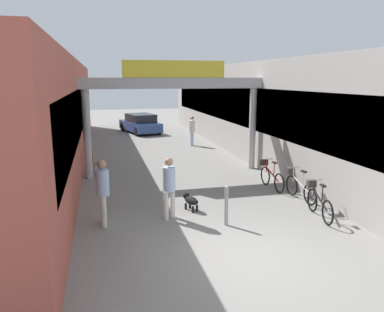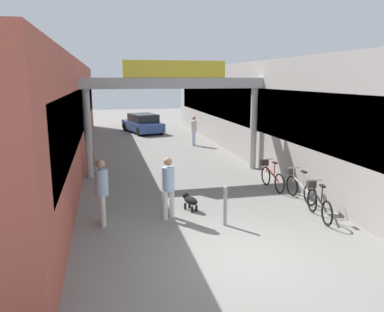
{
  "view_description": "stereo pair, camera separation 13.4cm",
  "coord_description": "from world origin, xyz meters",
  "px_view_note": "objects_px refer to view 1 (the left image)",
  "views": [
    {
      "loc": [
        -2.83,
        -6.99,
        3.77
      ],
      "look_at": [
        0.0,
        4.53,
        1.3
      ],
      "focal_mm": 35.0,
      "sensor_mm": 36.0,
      "label": 1
    },
    {
      "loc": [
        -2.7,
        -7.02,
        3.77
      ],
      "look_at": [
        0.0,
        4.53,
        1.3
      ],
      "focal_mm": 35.0,
      "sensor_mm": 36.0,
      "label": 2
    }
  ],
  "objects_px": {
    "bollard_post_metal": "(226,205)",
    "dog_on_leash": "(190,200)",
    "parked_car_blue": "(140,124)",
    "bicycle_silver_second": "(299,186)",
    "pedestrian_carrying_crate": "(192,129)",
    "bicycle_red_third": "(271,176)",
    "cafe_chair_wood_nearer": "(96,161)",
    "bicycle_black_nearest": "(318,201)",
    "pedestrian_companion": "(103,188)",
    "pedestrian_with_dog": "(169,184)"
  },
  "relations": [
    {
      "from": "bollard_post_metal",
      "to": "dog_on_leash",
      "type": "bearing_deg",
      "value": 115.58
    },
    {
      "from": "dog_on_leash",
      "to": "parked_car_blue",
      "type": "relative_size",
      "value": 0.16
    },
    {
      "from": "bicycle_silver_second",
      "to": "parked_car_blue",
      "type": "height_order",
      "value": "parked_car_blue"
    },
    {
      "from": "pedestrian_carrying_crate",
      "to": "dog_on_leash",
      "type": "height_order",
      "value": "pedestrian_carrying_crate"
    },
    {
      "from": "dog_on_leash",
      "to": "bicycle_silver_second",
      "type": "bearing_deg",
      "value": 2.7
    },
    {
      "from": "dog_on_leash",
      "to": "bicycle_red_third",
      "type": "distance_m",
      "value": 3.6
    },
    {
      "from": "bicycle_red_third",
      "to": "cafe_chair_wood_nearer",
      "type": "xyz_separation_m",
      "value": [
        -5.94,
        3.36,
        0.1
      ]
    },
    {
      "from": "bicycle_black_nearest",
      "to": "bicycle_silver_second",
      "type": "distance_m",
      "value": 1.53
    },
    {
      "from": "bicycle_black_nearest",
      "to": "dog_on_leash",
      "type": "bearing_deg",
      "value": 157.96
    },
    {
      "from": "bicycle_black_nearest",
      "to": "bollard_post_metal",
      "type": "distance_m",
      "value": 2.68
    },
    {
      "from": "bicycle_black_nearest",
      "to": "parked_car_blue",
      "type": "bearing_deg",
      "value": 99.79
    },
    {
      "from": "cafe_chair_wood_nearer",
      "to": "bollard_post_metal",
      "type": "bearing_deg",
      "value": -61.94
    },
    {
      "from": "bicycle_red_third",
      "to": "pedestrian_companion",
      "type": "bearing_deg",
      "value": -159.52
    },
    {
      "from": "dog_on_leash",
      "to": "pedestrian_companion",
      "type": "bearing_deg",
      "value": -166.26
    },
    {
      "from": "pedestrian_carrying_crate",
      "to": "bollard_post_metal",
      "type": "bearing_deg",
      "value": -99.47
    },
    {
      "from": "bicycle_black_nearest",
      "to": "pedestrian_with_dog",
      "type": "bearing_deg",
      "value": 168.51
    },
    {
      "from": "bicycle_silver_second",
      "to": "pedestrian_carrying_crate",
      "type": "bearing_deg",
      "value": 95.56
    },
    {
      "from": "bicycle_red_third",
      "to": "parked_car_blue",
      "type": "height_order",
      "value": "parked_car_blue"
    },
    {
      "from": "dog_on_leash",
      "to": "bollard_post_metal",
      "type": "relative_size",
      "value": 0.64
    },
    {
      "from": "bicycle_red_third",
      "to": "cafe_chair_wood_nearer",
      "type": "bearing_deg",
      "value": 150.49
    },
    {
      "from": "bollard_post_metal",
      "to": "bicycle_black_nearest",
      "type": "bearing_deg",
      "value": -0.11
    },
    {
      "from": "pedestrian_carrying_crate",
      "to": "parked_car_blue",
      "type": "xyz_separation_m",
      "value": [
        -2.3,
        5.88,
        -0.32
      ]
    },
    {
      "from": "bicycle_silver_second",
      "to": "cafe_chair_wood_nearer",
      "type": "relative_size",
      "value": 1.9
    },
    {
      "from": "dog_on_leash",
      "to": "parked_car_blue",
      "type": "xyz_separation_m",
      "value": [
        0.29,
        16.2,
        0.35
      ]
    },
    {
      "from": "bollard_post_metal",
      "to": "bicycle_silver_second",
      "type": "bearing_deg",
      "value": 27.17
    },
    {
      "from": "dog_on_leash",
      "to": "bollard_post_metal",
      "type": "xyz_separation_m",
      "value": [
        0.64,
        -1.34,
        0.24
      ]
    },
    {
      "from": "dog_on_leash",
      "to": "bollard_post_metal",
      "type": "bearing_deg",
      "value": -64.42
    },
    {
      "from": "dog_on_leash",
      "to": "bicycle_black_nearest",
      "type": "height_order",
      "value": "bicycle_black_nearest"
    },
    {
      "from": "bicycle_red_third",
      "to": "bollard_post_metal",
      "type": "distance_m",
      "value": 3.89
    },
    {
      "from": "bicycle_black_nearest",
      "to": "cafe_chair_wood_nearer",
      "type": "distance_m",
      "value": 8.66
    },
    {
      "from": "dog_on_leash",
      "to": "bicycle_silver_second",
      "type": "relative_size",
      "value": 0.4
    },
    {
      "from": "pedestrian_carrying_crate",
      "to": "bicycle_black_nearest",
      "type": "xyz_separation_m",
      "value": [
        0.73,
        -11.67,
        -0.53
      ]
    },
    {
      "from": "bicycle_silver_second",
      "to": "bollard_post_metal",
      "type": "height_order",
      "value": "bollard_post_metal"
    },
    {
      "from": "pedestrian_with_dog",
      "to": "bicycle_black_nearest",
      "type": "xyz_separation_m",
      "value": [
        4.03,
        -0.82,
        -0.54
      ]
    },
    {
      "from": "bicycle_black_nearest",
      "to": "bicycle_red_third",
      "type": "relative_size",
      "value": 0.99
    },
    {
      "from": "dog_on_leash",
      "to": "parked_car_blue",
      "type": "bearing_deg",
      "value": 88.98
    },
    {
      "from": "pedestrian_with_dog",
      "to": "bicycle_black_nearest",
      "type": "bearing_deg",
      "value": -11.49
    },
    {
      "from": "pedestrian_carrying_crate",
      "to": "bicycle_silver_second",
      "type": "height_order",
      "value": "pedestrian_carrying_crate"
    },
    {
      "from": "bollard_post_metal",
      "to": "parked_car_blue",
      "type": "bearing_deg",
      "value": 91.15
    },
    {
      "from": "pedestrian_companion",
      "to": "dog_on_leash",
      "type": "relative_size",
      "value": 2.59
    },
    {
      "from": "bicycle_silver_second",
      "to": "bollard_post_metal",
      "type": "relative_size",
      "value": 1.6
    },
    {
      "from": "bicycle_black_nearest",
      "to": "cafe_chair_wood_nearer",
      "type": "xyz_separation_m",
      "value": [
        -6.0,
        6.24,
        0.1
      ]
    },
    {
      "from": "bicycle_red_third",
      "to": "bicycle_silver_second",
      "type": "bearing_deg",
      "value": -76.96
    },
    {
      "from": "bicycle_black_nearest",
      "to": "cafe_chair_wood_nearer",
      "type": "bearing_deg",
      "value": 133.88
    },
    {
      "from": "dog_on_leash",
      "to": "bicycle_silver_second",
      "type": "xyz_separation_m",
      "value": [
        3.57,
        0.17,
        0.14
      ]
    },
    {
      "from": "dog_on_leash",
      "to": "pedestrian_with_dog",
      "type": "bearing_deg",
      "value": -143.81
    },
    {
      "from": "bollard_post_metal",
      "to": "parked_car_blue",
      "type": "relative_size",
      "value": 0.25
    },
    {
      "from": "pedestrian_carrying_crate",
      "to": "bicycle_red_third",
      "type": "height_order",
      "value": "pedestrian_carrying_crate"
    },
    {
      "from": "pedestrian_with_dog",
      "to": "bicycle_red_third",
      "type": "xyz_separation_m",
      "value": [
        3.97,
        2.06,
        -0.54
      ]
    },
    {
      "from": "bicycle_silver_second",
      "to": "parked_car_blue",
      "type": "bearing_deg",
      "value": 101.58
    }
  ]
}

